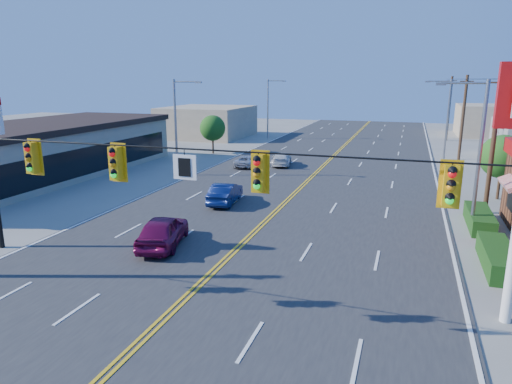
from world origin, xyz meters
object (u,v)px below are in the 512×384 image
(car_silver, at_px, (247,162))
(car_magenta, at_px, (163,232))
(car_white, at_px, (282,160))
(car_blue, at_px, (225,194))
(signal_span, at_px, (147,183))

(car_silver, bearing_deg, car_magenta, 94.98)
(car_magenta, relative_size, car_white, 1.07)
(car_blue, xyz_separation_m, car_silver, (-2.97, 12.62, -0.14))
(car_blue, bearing_deg, car_silver, -83.48)
(car_magenta, bearing_deg, signal_span, 103.51)
(car_white, relative_size, car_silver, 1.09)
(car_blue, distance_m, car_white, 14.28)
(car_white, bearing_deg, car_blue, 79.71)
(signal_span, relative_size, car_white, 5.84)
(car_silver, bearing_deg, car_white, -153.32)
(car_magenta, height_order, car_blue, car_magenta)
(car_white, xyz_separation_m, car_silver, (-2.86, -1.66, -0.08))
(signal_span, bearing_deg, car_white, 97.23)
(car_magenta, height_order, car_silver, car_magenta)
(signal_span, bearing_deg, car_silver, 103.41)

